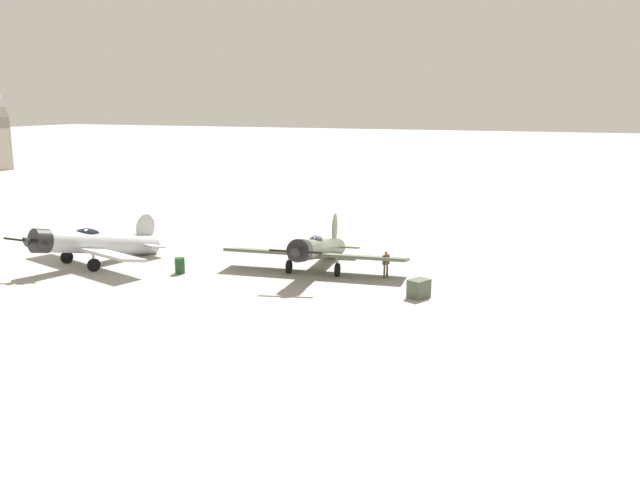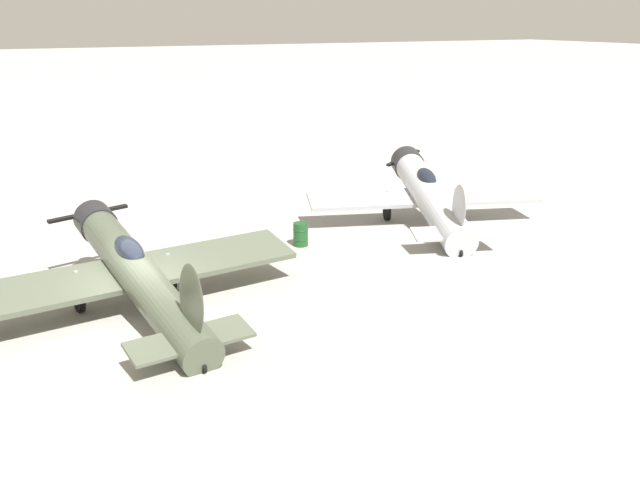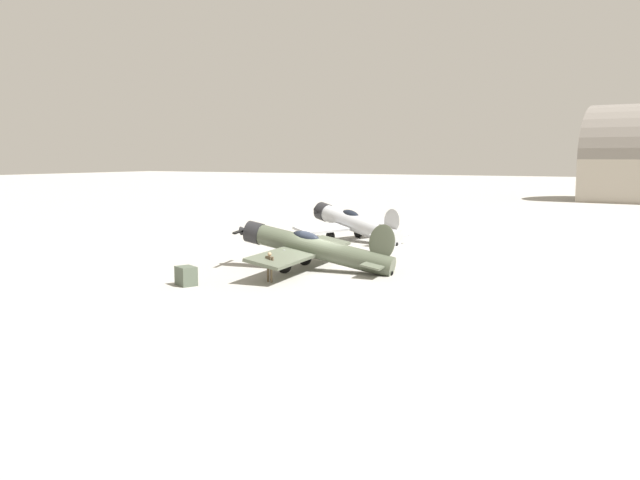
# 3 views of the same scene
# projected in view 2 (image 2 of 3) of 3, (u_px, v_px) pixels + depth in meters

# --- Properties ---
(ground_plane) EXTENTS (400.00, 400.00, 0.00)m
(ground_plane) POSITION_uv_depth(u_px,v_px,m) (144.00, 318.00, 21.78)
(ground_plane) COLOR #A8A59E
(airplane_foreground) EXTENTS (11.29, 10.07, 3.13)m
(airplane_foreground) POSITION_uv_depth(u_px,v_px,m) (135.00, 273.00, 21.78)
(airplane_foreground) COLOR #4C5442
(airplane_foreground) RESTS_ON ground_plane
(airplane_mid_apron) EXTENTS (10.41, 9.26, 3.01)m
(airplane_mid_apron) POSITION_uv_depth(u_px,v_px,m) (428.00, 195.00, 31.06)
(airplane_mid_apron) COLOR #B7BABF
(airplane_mid_apron) RESTS_ON ground_plane
(fuel_drum) EXTENTS (0.63, 0.63, 0.95)m
(fuel_drum) POSITION_uv_depth(u_px,v_px,m) (301.00, 234.00, 28.47)
(fuel_drum) COLOR #19471E
(fuel_drum) RESTS_ON ground_plane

